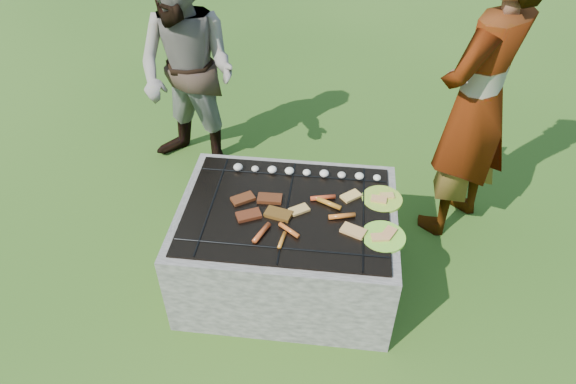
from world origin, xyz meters
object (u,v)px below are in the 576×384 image
(plate_far, at_px, (382,199))
(cook, at_px, (477,104))
(fire_pit, at_px, (287,247))
(bystander, at_px, (188,73))
(plate_near, at_px, (383,236))

(plate_far, distance_m, cook, 0.87)
(fire_pit, relative_size, plate_far, 4.93)
(plate_far, height_order, bystander, bystander)
(plate_far, distance_m, plate_near, 0.32)
(cook, bearing_deg, fire_pit, -17.07)
(plate_near, bearing_deg, cook, 57.15)
(fire_pit, bearing_deg, plate_far, 15.82)
(fire_pit, distance_m, plate_far, 0.67)
(plate_near, bearing_deg, plate_far, 90.16)
(plate_near, relative_size, cook, 0.16)
(plate_far, bearing_deg, cook, 44.16)
(fire_pit, height_order, cook, cook)
(cook, distance_m, bystander, 2.06)
(cook, bearing_deg, plate_far, -5.00)
(cook, bearing_deg, plate_near, 7.99)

